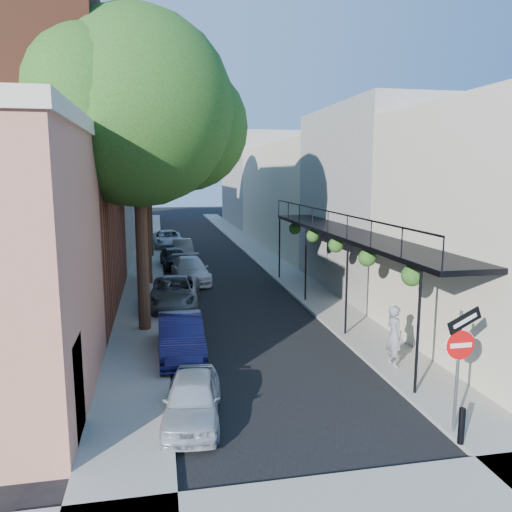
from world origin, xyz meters
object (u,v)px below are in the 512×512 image
oak_mid (151,149)px  parked_car_g (168,239)px  parked_car_c (174,292)px  parked_car_e (174,258)px  pedestrian (394,336)px  bollard (462,426)px  parked_car_f (183,248)px  oak_near (150,114)px  parked_car_d (190,270)px  oak_far (153,137)px  sign_post (460,350)px  parked_car_b (181,337)px  parked_car_a (193,399)px

oak_mid → parked_car_g: 14.62m
parked_car_c → parked_car_e: 9.40m
parked_car_c → pedestrian: (6.19, -8.50, 0.40)m
parked_car_g → pedestrian: bearing=-80.5°
bollard → parked_car_g: 31.34m
parked_car_e → pedestrian: size_ratio=2.00×
parked_car_e → parked_car_g: parked_car_g is taller
bollard → parked_car_f: parked_car_f is taller
oak_near → parked_car_f: oak_near is taller
parked_car_d → parked_car_f: bearing=86.4°
bollard → oak_far: (-6.35, 26.77, 7.74)m
pedestrian → parked_car_g: bearing=8.0°
bollard → oak_near: oak_near is taller
oak_mid → oak_far: 9.12m
sign_post → parked_car_g: size_ratio=0.61×
bollard → oak_near: bearing=123.1°
parked_car_c → pedestrian: 10.52m
oak_mid → parked_car_e: size_ratio=2.75×
bollard → parked_car_c: parked_car_c is taller
bollard → parked_car_b: size_ratio=0.20×
pedestrian → sign_post: bearing=168.8°
bollard → parked_car_f: bearing=99.9°
oak_near → parked_car_g: 22.31m
bollard → parked_car_b: parked_car_b is taller
parked_car_g → parked_car_c: bearing=-93.8°
bollard → parked_car_e: (-5.29, 22.23, 0.11)m
sign_post → oak_mid: (-6.58, 17.26, 5.02)m
parked_car_d → parked_car_f: parked_car_d is taller
parked_car_e → parked_car_f: 4.08m
oak_mid → sign_post: bearing=-69.1°
parked_car_d → parked_car_g: 13.07m
sign_post → parked_car_d: sign_post is taller
parked_car_a → parked_car_e: bearing=96.7°
oak_far → parked_car_g: 8.65m
parked_car_b → parked_car_d: size_ratio=0.89×
oak_near → parked_car_b: 7.89m
sign_post → bollard: 1.60m
bollard → parked_car_d: bearing=104.4°
parked_car_b → pedestrian: pedestrian is taller
oak_near → parked_car_b: oak_near is taller
bollard → pedestrian: bearing=82.3°
sign_post → parked_car_e: size_ratio=0.81×
parked_car_c → parked_car_d: 5.09m
parked_car_e → sign_post: bearing=-82.9°
parked_car_b → parked_car_a: bearing=-89.2°
parked_car_d → parked_car_e: 4.46m
oak_mid → parked_car_f: (1.86, 8.51, -6.44)m
sign_post → parked_car_f: size_ratio=0.80×
parked_car_f → pedestrian: (5.15, -21.90, 0.44)m
oak_far → parked_car_d: (1.78, -8.95, -7.60)m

